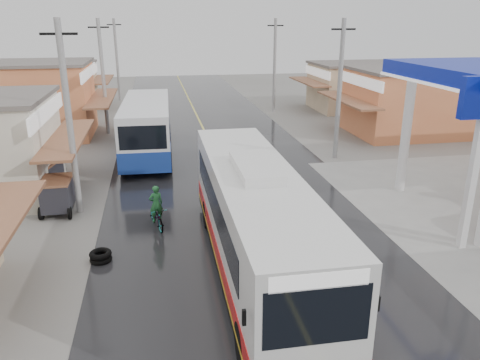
# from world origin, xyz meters

# --- Properties ---
(ground) EXTENTS (120.00, 120.00, 0.00)m
(ground) POSITION_xyz_m (0.00, 0.00, 0.00)
(ground) COLOR slate
(ground) RESTS_ON ground
(road) EXTENTS (12.00, 90.00, 0.02)m
(road) POSITION_xyz_m (0.00, 15.00, 0.01)
(road) COLOR black
(road) RESTS_ON ground
(centre_line) EXTENTS (0.15, 90.00, 0.01)m
(centre_line) POSITION_xyz_m (0.00, 15.00, 0.02)
(centre_line) COLOR #D8CC4C
(centre_line) RESTS_ON road
(utility_poles_left) EXTENTS (1.60, 50.00, 8.00)m
(utility_poles_left) POSITION_xyz_m (-7.00, 16.00, 0.00)
(utility_poles_left) COLOR gray
(utility_poles_left) RESTS_ON ground
(utility_poles_right) EXTENTS (1.60, 36.00, 8.00)m
(utility_poles_right) POSITION_xyz_m (7.00, 15.00, 0.00)
(utility_poles_right) COLOR gray
(utility_poles_right) RESTS_ON ground
(coach_bus) EXTENTS (2.87, 12.17, 3.79)m
(coach_bus) POSITION_xyz_m (-0.62, 2.68, 1.83)
(coach_bus) COLOR silver
(coach_bus) RESTS_ON road
(second_bus) EXTENTS (3.01, 10.08, 3.32)m
(second_bus) POSITION_xyz_m (-4.07, 17.42, 1.79)
(second_bus) COLOR silver
(second_bus) RESTS_ON road
(cyclist) EXTENTS (1.01, 1.80, 1.84)m
(cyclist) POSITION_xyz_m (-3.72, 6.75, 0.61)
(cyclist) COLOR black
(cyclist) RESTS_ON ground
(tricycle_near) EXTENTS (1.34, 2.00, 1.53)m
(tricycle_near) POSITION_xyz_m (-7.86, 9.08, 0.87)
(tricycle_near) COLOR #26262D
(tricycle_near) RESTS_ON ground
(tricycle_far) EXTENTS (1.64, 2.20, 1.54)m
(tricycle_far) POSITION_xyz_m (-8.91, 11.82, 0.88)
(tricycle_far) COLOR #26262D
(tricycle_far) RESTS_ON ground
(tyre_stack) EXTENTS (0.76, 0.76, 0.39)m
(tyre_stack) POSITION_xyz_m (-5.68, 4.30, 0.19)
(tyre_stack) COLOR black
(tyre_stack) RESTS_ON ground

